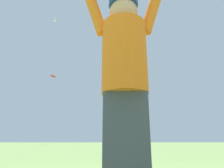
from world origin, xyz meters
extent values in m
cube|color=#424751|center=(0.03, 0.00, 0.41)|extent=(0.31, 0.22, 0.82)
cylinder|color=orange|center=(0.03, 0.00, 1.10)|extent=(0.36, 0.36, 0.56)
sphere|color=tan|center=(0.03, 0.00, 1.49)|extent=(0.23, 0.23, 0.23)
cylinder|color=#1E47AD|center=(0.03, 0.00, 1.59)|extent=(0.26, 0.26, 0.05)
cylinder|color=orange|center=(0.30, -0.02, 1.61)|extent=(0.28, 0.11, 0.62)
cylinder|color=orange|center=(-0.23, 0.02, 1.61)|extent=(0.28, 0.11, 0.62)
pyramid|color=red|center=(-8.25, 27.41, 10.05)|extent=(0.90, 0.93, 0.39)
cone|color=purple|center=(0.66, 16.20, 9.46)|extent=(1.02, 0.98, 0.86)
cylinder|color=#602387|center=(0.66, 16.20, 8.73)|extent=(0.03, 0.03, 0.95)
cube|color=white|center=(-9.64, 30.17, 21.96)|extent=(0.64, 0.64, 0.77)
cylinder|color=silver|center=(1.25, 6.97, 0.89)|extent=(0.04, 0.04, 1.78)
cone|color=#19B2AD|center=(1.39, 6.97, 1.66)|extent=(0.28, 0.24, 0.24)
camera|label=1|loc=(-0.10, -1.36, 0.50)|focal=31.36mm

